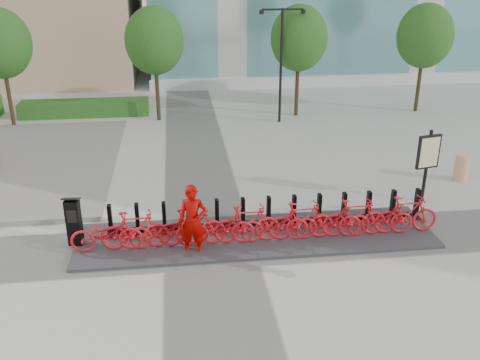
{
  "coord_description": "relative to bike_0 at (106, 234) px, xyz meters",
  "views": [
    {
      "loc": [
        -0.71,
        -12.3,
        7.04
      ],
      "look_at": [
        1.0,
        1.5,
        1.2
      ],
      "focal_mm": 40.0,
      "sensor_mm": 36.0,
      "label": 1
    }
  ],
  "objects": [
    {
      "name": "bike_1",
      "position": [
        0.72,
        0.0,
        0.05
      ],
      "size": [
        1.76,
        0.5,
        1.06
      ],
      "primitive_type": "imported",
      "rotation": [
        0.0,
        0.0,
        1.57
      ],
      "color": "red",
      "rests_on": "dock_pad"
    },
    {
      "name": "tree_3",
      "position": [
        13.6,
        12.05,
        3.03
      ],
      "size": [
        2.6,
        2.6,
        5.1
      ],
      "color": "brown",
      "rests_on": "ground"
    },
    {
      "name": "bike_10",
      "position": [
        7.2,
        0.0,
        0.0
      ],
      "size": [
        1.82,
        0.63,
        0.95
      ],
      "primitive_type": "imported",
      "rotation": [
        0.0,
        0.0,
        1.57
      ],
      "color": "red",
      "rests_on": "dock_pad"
    },
    {
      "name": "tree_2",
      "position": [
        7.6,
        12.05,
        3.03
      ],
      "size": [
        2.6,
        2.6,
        5.1
      ],
      "color": "brown",
      "rests_on": "ground"
    },
    {
      "name": "dock_rail_posts",
      "position": [
        4.32,
        0.82,
        -0.05
      ],
      "size": [
        8.74,
        0.5,
        0.85
      ],
      "primitive_type": null,
      "color": "black",
      "rests_on": "dock_pad"
    },
    {
      "name": "bike_0",
      "position": [
        0.0,
        0.0,
        0.0
      ],
      "size": [
        1.82,
        0.63,
        0.95
      ],
      "primitive_type": "imported",
      "rotation": [
        0.0,
        0.0,
        1.57
      ],
      "color": "red",
      "rests_on": "dock_pad"
    },
    {
      "name": "map_sign",
      "position": [
        9.37,
        2.03,
        0.96
      ],
      "size": [
        0.76,
        0.28,
        2.3
      ],
      "rotation": [
        0.0,
        0.0,
        0.22
      ],
      "color": "black",
      "rests_on": "ground"
    },
    {
      "name": "kiosk",
      "position": [
        -0.86,
        0.46,
        0.18
      ],
      "size": [
        0.45,
        0.39,
        1.37
      ],
      "rotation": [
        0.0,
        0.0,
        -0.11
      ],
      "color": "black",
      "rests_on": "dock_pad"
    },
    {
      "name": "dock_pad",
      "position": [
        3.9,
        0.35,
        -0.52
      ],
      "size": [
        9.6,
        2.4,
        0.08
      ],
      "primitive_type": "cube",
      "color": "#3A3A3E",
      "rests_on": "ground"
    },
    {
      "name": "bike_11",
      "position": [
        7.92,
        0.0,
        0.05
      ],
      "size": [
        1.76,
        0.5,
        1.06
      ],
      "primitive_type": "imported",
      "rotation": [
        0.0,
        0.0,
        1.57
      ],
      "color": "red",
      "rests_on": "dock_pad"
    },
    {
      "name": "bike_2",
      "position": [
        1.44,
        0.0,
        0.0
      ],
      "size": [
        1.82,
        0.63,
        0.95
      ],
      "primitive_type": "imported",
      "rotation": [
        0.0,
        0.0,
        1.57
      ],
      "color": "red",
      "rests_on": "dock_pad"
    },
    {
      "name": "bike_9",
      "position": [
        6.48,
        0.0,
        0.05
      ],
      "size": [
        1.76,
        0.5,
        1.06
      ],
      "primitive_type": "imported",
      "rotation": [
        0.0,
        0.0,
        1.57
      ],
      "color": "red",
      "rests_on": "dock_pad"
    },
    {
      "name": "bike_5",
      "position": [
        3.6,
        0.0,
        0.05
      ],
      "size": [
        1.76,
        0.5,
        1.06
      ],
      "primitive_type": "imported",
      "rotation": [
        0.0,
        0.0,
        1.57
      ],
      "color": "red",
      "rests_on": "dock_pad"
    },
    {
      "name": "bike_6",
      "position": [
        4.32,
        0.0,
        0.0
      ],
      "size": [
        1.82,
        0.63,
        0.95
      ],
      "primitive_type": "imported",
      "rotation": [
        0.0,
        0.0,
        1.57
      ],
      "color": "red",
      "rests_on": "dock_pad"
    },
    {
      "name": "construction_barrel",
      "position": [
        11.38,
        3.47,
        -0.1
      ],
      "size": [
        0.6,
        0.6,
        0.91
      ],
      "primitive_type": "cylinder",
      "rotation": [
        0.0,
        0.0,
        -0.32
      ],
      "color": "#D4640C",
      "rests_on": "ground"
    },
    {
      "name": "hedge_b",
      "position": [
        -2.4,
        13.25,
        -0.21
      ],
      "size": [
        6.0,
        1.2,
        0.7
      ],
      "primitive_type": "cube",
      "color": "#25481E",
      "rests_on": "ground"
    },
    {
      "name": "tree_1",
      "position": [
        1.1,
        12.05,
        3.03
      ],
      "size": [
        2.6,
        2.6,
        5.1
      ],
      "color": "brown",
      "rests_on": "ground"
    },
    {
      "name": "tree_0",
      "position": [
        -5.4,
        12.05,
        3.03
      ],
      "size": [
        2.6,
        2.6,
        5.1
      ],
      "color": "brown",
      "rests_on": "ground"
    },
    {
      "name": "streetlamp",
      "position": [
        6.6,
        11.05,
        2.58
      ],
      "size": [
        2.0,
        0.2,
        5.0
      ],
      "color": "black",
      "rests_on": "ground"
    },
    {
      "name": "bike_7",
      "position": [
        5.04,
        0.0,
        0.05
      ],
      "size": [
        1.76,
        0.5,
        1.06
      ],
      "primitive_type": "imported",
      "rotation": [
        0.0,
        0.0,
        1.57
      ],
      "color": "red",
      "rests_on": "dock_pad"
    },
    {
      "name": "worker_red",
      "position": [
        2.18,
        -0.32,
        0.39
      ],
      "size": [
        0.75,
        0.55,
        1.89
      ],
      "primitive_type": "imported",
      "rotation": [
        0.0,
        0.0,
        -0.15
      ],
      "color": "#A10300",
      "rests_on": "ground"
    },
    {
      "name": "bike_3",
      "position": [
        2.16,
        0.0,
        0.05
      ],
      "size": [
        1.76,
        0.5,
        1.06
      ],
      "primitive_type": "imported",
      "rotation": [
        0.0,
        0.0,
        1.57
      ],
      "color": "red",
      "rests_on": "dock_pad"
    },
    {
      "name": "bike_8",
      "position": [
        5.76,
        0.0,
        0.0
      ],
      "size": [
        1.82,
        0.63,
        0.95
      ],
      "primitive_type": "imported",
      "rotation": [
        0.0,
        0.0,
        1.57
      ],
      "color": "red",
      "rests_on": "dock_pad"
    },
    {
      "name": "ground",
      "position": [
        2.6,
        0.05,
        -0.56
      ],
      "size": [
        120.0,
        120.0,
        0.0
      ],
      "primitive_type": "plane",
      "color": "#B7B6AB"
    },
    {
      "name": "bike_4",
      "position": [
        2.88,
        0.0,
        0.0
      ],
      "size": [
        1.82,
        0.63,
        0.95
      ],
      "primitive_type": "imported",
      "rotation": [
        0.0,
        0.0,
        1.57
      ],
      "color": "red",
      "rests_on": "dock_pad"
    }
  ]
}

